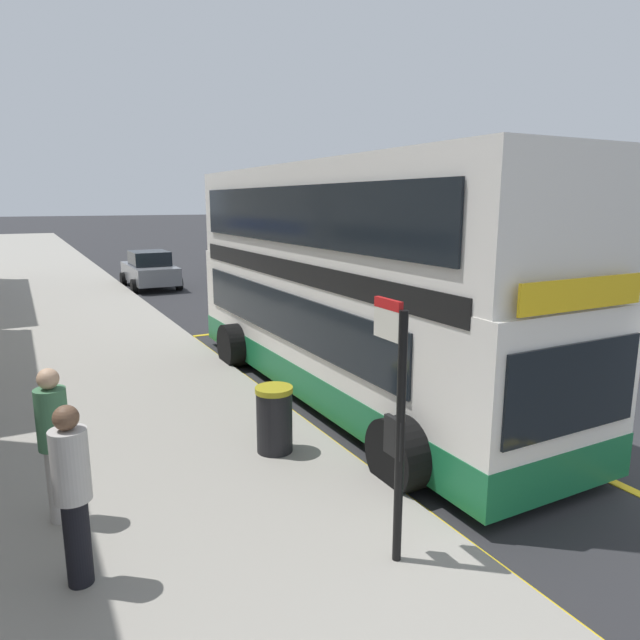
{
  "coord_description": "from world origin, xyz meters",
  "views": [
    {
      "loc": [
        -8.02,
        -3.8,
        3.73
      ],
      "look_at": [
        -2.89,
        5.84,
        1.45
      ],
      "focal_mm": 31.91,
      "sensor_mm": 36.0,
      "label": 1
    }
  ],
  "objects_px": {
    "pedestrian_further_back": "(54,439)",
    "parked_car_grey_behind": "(150,270)",
    "double_decker_bus": "(349,290)",
    "pedestrian_waiting_near_sign": "(73,489)",
    "parked_car_navy_distant": "(268,261)",
    "bus_stop_sign": "(396,412)",
    "litter_bin": "(274,419)"
  },
  "relations": [
    {
      "from": "parked_car_navy_distant",
      "to": "litter_bin",
      "type": "height_order",
      "value": "parked_car_navy_distant"
    },
    {
      "from": "parked_car_navy_distant",
      "to": "litter_bin",
      "type": "distance_m",
      "value": 20.73
    },
    {
      "from": "parked_car_grey_behind",
      "to": "pedestrian_waiting_near_sign",
      "type": "xyz_separation_m",
      "value": [
        -4.84,
        -20.08,
        0.33
      ]
    },
    {
      "from": "double_decker_bus",
      "to": "pedestrian_further_back",
      "type": "xyz_separation_m",
      "value": [
        -5.39,
        -2.62,
        -0.93
      ]
    },
    {
      "from": "double_decker_bus",
      "to": "parked_car_grey_behind",
      "type": "relative_size",
      "value": 2.43
    },
    {
      "from": "parked_car_navy_distant",
      "to": "parked_car_grey_behind",
      "type": "relative_size",
      "value": 1.0
    },
    {
      "from": "double_decker_bus",
      "to": "pedestrian_further_back",
      "type": "height_order",
      "value": "double_decker_bus"
    },
    {
      "from": "double_decker_bus",
      "to": "pedestrian_further_back",
      "type": "relative_size",
      "value": 5.64
    },
    {
      "from": "parked_car_grey_behind",
      "to": "litter_bin",
      "type": "xyz_separation_m",
      "value": [
        -2.0,
        -18.23,
        -0.17
      ]
    },
    {
      "from": "parked_car_navy_distant",
      "to": "pedestrian_further_back",
      "type": "relative_size",
      "value": 2.32
    },
    {
      "from": "litter_bin",
      "to": "double_decker_bus",
      "type": "bearing_deg",
      "value": 39.83
    },
    {
      "from": "bus_stop_sign",
      "to": "parked_car_navy_distant",
      "type": "distance_m",
      "value": 23.42
    },
    {
      "from": "bus_stop_sign",
      "to": "litter_bin",
      "type": "relative_size",
      "value": 2.72
    },
    {
      "from": "parked_car_navy_distant",
      "to": "pedestrian_waiting_near_sign",
      "type": "distance_m",
      "value": 23.6
    },
    {
      "from": "double_decker_bus",
      "to": "pedestrian_waiting_near_sign",
      "type": "xyz_separation_m",
      "value": [
        -5.31,
        -3.91,
        -0.94
      ]
    },
    {
      "from": "pedestrian_waiting_near_sign",
      "to": "pedestrian_further_back",
      "type": "bearing_deg",
      "value": 93.5
    },
    {
      "from": "double_decker_bus",
      "to": "parked_car_navy_distant",
      "type": "xyz_separation_m",
      "value": [
        5.53,
        17.05,
        -1.26
      ]
    },
    {
      "from": "pedestrian_further_back",
      "to": "pedestrian_waiting_near_sign",
      "type": "bearing_deg",
      "value": -86.5
    },
    {
      "from": "pedestrian_waiting_near_sign",
      "to": "litter_bin",
      "type": "relative_size",
      "value": 1.84
    },
    {
      "from": "bus_stop_sign",
      "to": "parked_car_grey_behind",
      "type": "xyz_separation_m",
      "value": [
        1.95,
        21.12,
        -0.91
      ]
    },
    {
      "from": "pedestrian_waiting_near_sign",
      "to": "parked_car_grey_behind",
      "type": "bearing_deg",
      "value": 76.45
    },
    {
      "from": "double_decker_bus",
      "to": "litter_bin",
      "type": "bearing_deg",
      "value": -140.17
    },
    {
      "from": "bus_stop_sign",
      "to": "pedestrian_further_back",
      "type": "bearing_deg",
      "value": 141.7
    },
    {
      "from": "double_decker_bus",
      "to": "bus_stop_sign",
      "type": "distance_m",
      "value": 5.53
    },
    {
      "from": "bus_stop_sign",
      "to": "litter_bin",
      "type": "height_order",
      "value": "bus_stop_sign"
    },
    {
      "from": "bus_stop_sign",
      "to": "pedestrian_further_back",
      "type": "height_order",
      "value": "bus_stop_sign"
    },
    {
      "from": "pedestrian_waiting_near_sign",
      "to": "pedestrian_further_back",
      "type": "height_order",
      "value": "pedestrian_further_back"
    },
    {
      "from": "parked_car_navy_distant",
      "to": "pedestrian_waiting_near_sign",
      "type": "bearing_deg",
      "value": -117.94
    },
    {
      "from": "pedestrian_further_back",
      "to": "parked_car_grey_behind",
      "type": "bearing_deg",
      "value": 75.33
    },
    {
      "from": "pedestrian_further_back",
      "to": "litter_bin",
      "type": "xyz_separation_m",
      "value": [
        2.91,
        0.54,
        -0.5
      ]
    },
    {
      "from": "parked_car_grey_behind",
      "to": "pedestrian_waiting_near_sign",
      "type": "relative_size",
      "value": 2.34
    },
    {
      "from": "pedestrian_further_back",
      "to": "bus_stop_sign",
      "type": "bearing_deg",
      "value": -38.3
    }
  ]
}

